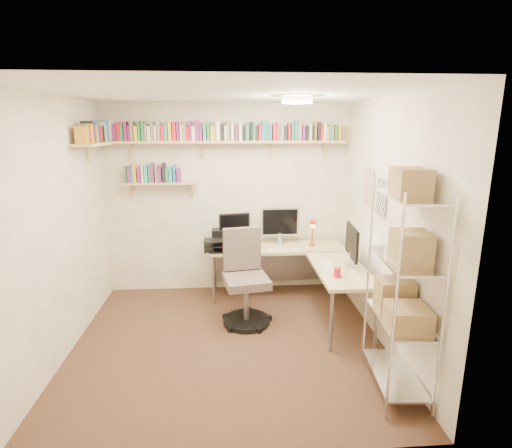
{
  "coord_description": "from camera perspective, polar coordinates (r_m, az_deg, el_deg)",
  "views": [
    {
      "loc": [
        0.02,
        -3.79,
        2.22
      ],
      "look_at": [
        0.33,
        0.55,
        1.14
      ],
      "focal_mm": 28.0,
      "sensor_mm": 36.0,
      "label": 1
    }
  ],
  "objects": [
    {
      "name": "room_shell",
      "position": [
        3.85,
        -4.21,
        3.81
      ],
      "size": [
        3.24,
        3.04,
        2.52
      ],
      "color": "#C1B19D",
      "rests_on": "ground"
    },
    {
      "name": "wire_rack",
      "position": [
        3.44,
        20.41,
        -6.25
      ],
      "size": [
        0.44,
        0.8,
        1.9
      ],
      "rotation": [
        0.0,
        0.0,
        -0.09
      ],
      "color": "silver",
      "rests_on": "ground"
    },
    {
      "name": "wall_shelves",
      "position": [
        5.11,
        -9.21,
        11.55
      ],
      "size": [
        3.12,
        1.09,
        0.8
      ],
      "color": "tan",
      "rests_on": "ground"
    },
    {
      "name": "ground",
      "position": [
        4.39,
        -3.9,
        -16.53
      ],
      "size": [
        3.2,
        3.2,
        0.0
      ],
      "primitive_type": "plane",
      "color": "#40261B",
      "rests_on": "ground"
    },
    {
      "name": "corner_desk",
      "position": [
        5.04,
        3.85,
        -4.03
      ],
      "size": [
        1.82,
        1.74,
        1.18
      ],
      "color": "#D3C089",
      "rests_on": "ground"
    },
    {
      "name": "office_chair",
      "position": [
        4.62,
        -1.56,
        -8.58
      ],
      "size": [
        0.57,
        0.57,
        1.08
      ],
      "rotation": [
        0.0,
        0.0,
        0.17
      ],
      "color": "black",
      "rests_on": "ground"
    }
  ]
}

